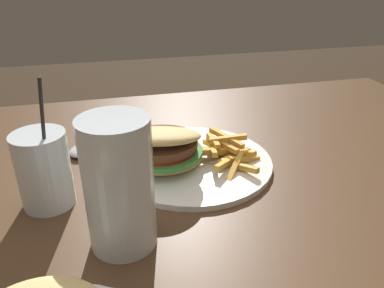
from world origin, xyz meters
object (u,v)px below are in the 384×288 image
Objects in this scene: spoon at (88,149)px; meal_plate_near at (177,153)px; juice_glass at (45,173)px; beer_glass at (119,189)px.

meal_plate_near is at bearing 107.99° from spoon.
meal_plate_near is 1.67× the size of spoon.
spoon is (-0.05, -0.15, -0.04)m from juice_glass.
beer_glass is (0.11, 0.17, 0.05)m from meal_plate_near.
beer_glass is 0.15m from juice_glass.
beer_glass is 0.87× the size of juice_glass.
juice_glass is (0.21, 0.06, 0.02)m from meal_plate_near.
juice_glass is (0.10, -0.11, -0.03)m from beer_glass.
juice_glass is at bearing 31.00° from spoon.
juice_glass is 0.17m from spoon.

